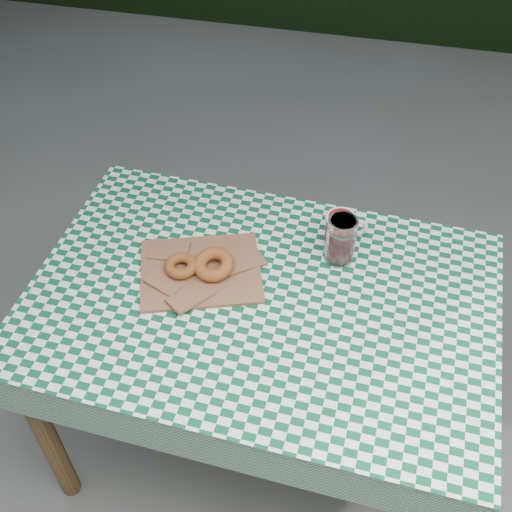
{
  "coord_description": "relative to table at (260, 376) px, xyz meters",
  "views": [
    {
      "loc": [
        0.16,
        -1.22,
        2.05
      ],
      "look_at": [
        -0.11,
        -0.03,
        0.79
      ],
      "focal_mm": 44.34,
      "sensor_mm": 36.0,
      "label": 1
    }
  ],
  "objects": [
    {
      "name": "paper_bag",
      "position": [
        -0.18,
        0.05,
        0.39
      ],
      "size": [
        0.4,
        0.35,
        0.02
      ],
      "primitive_type": "cube",
      "rotation": [
        0.0,
        0.0,
        0.33
      ],
      "color": "#8D5B3D",
      "rests_on": "tablecloth"
    },
    {
      "name": "table",
      "position": [
        0.0,
        0.0,
        0.0
      ],
      "size": [
        1.26,
        0.87,
        0.75
      ],
      "primitive_type": "cube",
      "rotation": [
        0.0,
        0.0,
        -0.05
      ],
      "color": "brown",
      "rests_on": "ground"
    },
    {
      "name": "coffee_mug",
      "position": [
        0.17,
        0.26,
        0.43
      ],
      "size": [
        0.21,
        0.21,
        0.09
      ],
      "primitive_type": null,
      "rotation": [
        0.0,
        0.0,
        0.33
      ],
      "color": "maroon",
      "rests_on": "tablecloth"
    },
    {
      "name": "bagel_back",
      "position": [
        -0.14,
        0.06,
        0.42
      ],
      "size": [
        0.15,
        0.15,
        0.04
      ],
      "primitive_type": "torus",
      "rotation": [
        0.0,
        0.0,
        -0.53
      ],
      "color": "#A15521",
      "rests_on": "paper_bag"
    },
    {
      "name": "bagel_front",
      "position": [
        -0.23,
        0.04,
        0.41
      ],
      "size": [
        0.12,
        0.12,
        0.03
      ],
      "primitive_type": "torus",
      "rotation": [
        0.0,
        0.0,
        0.44
      ],
      "color": "#93431E",
      "rests_on": "paper_bag"
    },
    {
      "name": "ground",
      "position": [
        0.07,
        0.15,
        -0.38
      ],
      "size": [
        60.0,
        60.0,
        0.0
      ],
      "primitive_type": "plane",
      "color": "#55554F",
      "rests_on": "ground"
    },
    {
      "name": "tablecloth",
      "position": [
        0.0,
        -0.0,
        0.38
      ],
      "size": [
        1.28,
        0.9,
        0.01
      ],
      "primitive_type": "cube",
      "rotation": [
        0.0,
        0.0,
        -0.05
      ],
      "color": "#0B4B2B",
      "rests_on": "table"
    },
    {
      "name": "drinking_glass",
      "position": [
        0.18,
        0.19,
        0.45
      ],
      "size": [
        0.08,
        0.08,
        0.15
      ],
      "primitive_type": "cylinder",
      "rotation": [
        0.0,
        0.0,
        0.04
      ],
      "color": "white",
      "rests_on": "tablecloth"
    }
  ]
}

